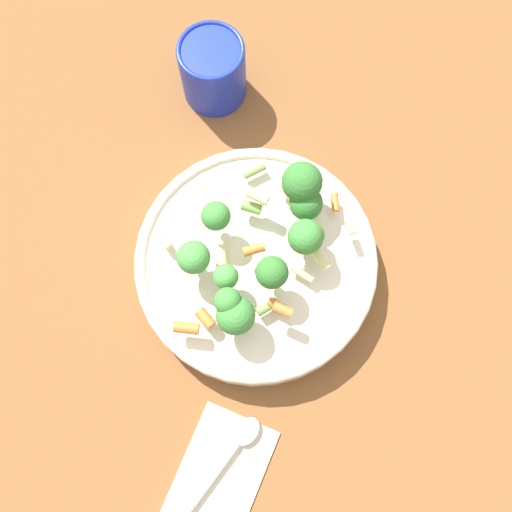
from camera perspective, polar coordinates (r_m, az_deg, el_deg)
The scene contains 6 objects.
ground_plane at distance 0.76m, azimuth 0.00°, elevation -1.28°, with size 3.00×3.00×0.00m, color brown.
bowl at distance 0.73m, azimuth 0.00°, elevation -0.76°, with size 0.29×0.29×0.05m.
pasta_salad at distance 0.67m, azimuth 0.83°, elevation 1.15°, with size 0.18×0.25×0.07m.
cup at distance 0.82m, azimuth -4.13°, elevation 17.25°, with size 0.09×0.09×0.10m.
napkin at distance 0.74m, azimuth -3.51°, elevation -20.20°, with size 0.16×0.17×0.01m.
spoon at distance 0.73m, azimuth -2.94°, elevation -18.94°, with size 0.08×0.18×0.01m.
Camera 1 is at (0.15, -0.09, 0.74)m, focal length 42.00 mm.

